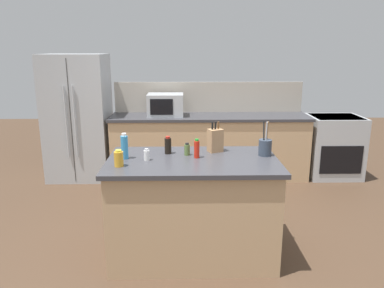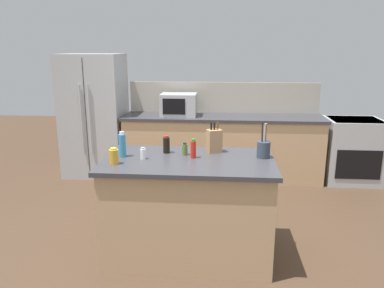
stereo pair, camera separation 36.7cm
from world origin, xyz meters
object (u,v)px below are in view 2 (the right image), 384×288
object	(u,v)px
range_oven	(352,150)
microwave	(179,105)
refrigerator	(95,115)
knife_block	(214,141)
utensil_crock	(264,149)
honey_jar	(114,156)
hot_sauce_bottle	(193,149)
salt_shaker	(143,154)
dish_soap_bottle	(122,145)
spice_jar_oregano	(185,149)
soy_sauce_bottle	(166,145)

from	to	relation	value
range_oven	microwave	xyz separation A→B (m)	(-2.52, 0.00, 0.63)
refrigerator	knife_block	size ratio (longest dim) A/B	6.28
utensil_crock	honey_jar	distance (m)	1.33
hot_sauce_bottle	salt_shaker	world-z (taller)	hot_sauce_bottle
knife_block	dish_soap_bottle	xyz separation A→B (m)	(-0.83, -0.22, -0.00)
knife_block	hot_sauce_bottle	xyz separation A→B (m)	(-0.18, -0.21, -0.03)
honey_jar	refrigerator	bearing A→B (deg)	112.52
knife_block	utensil_crock	size ratio (longest dim) A/B	0.91
microwave	utensil_crock	bearing A→B (deg)	-64.01
spice_jar_oregano	honey_jar	size ratio (longest dim) A/B	0.82
hot_sauce_bottle	soy_sauce_bottle	size ratio (longest dim) A/B	1.06
dish_soap_bottle	salt_shaker	xyz separation A→B (m)	(0.20, -0.05, -0.06)
utensil_crock	hot_sauce_bottle	bearing A→B (deg)	-174.28
utensil_crock	dish_soap_bottle	bearing A→B (deg)	-176.54
hot_sauce_bottle	honey_jar	size ratio (longest dim) A/B	1.23
knife_block	microwave	bearing A→B (deg)	82.16
microwave	honey_jar	xyz separation A→B (m)	(-0.28, -2.39, -0.09)
microwave	dish_soap_bottle	world-z (taller)	microwave
soy_sauce_bottle	hot_sauce_bottle	bearing A→B (deg)	-28.33
refrigerator	dish_soap_bottle	world-z (taller)	refrigerator
microwave	salt_shaker	bearing A→B (deg)	-91.56
salt_shaker	dish_soap_bottle	bearing A→B (deg)	164.80
microwave	salt_shaker	world-z (taller)	microwave
hot_sauce_bottle	soy_sauce_bottle	xyz separation A→B (m)	(-0.27, 0.14, -0.00)
range_oven	utensil_crock	xyz separation A→B (m)	(-1.50, -2.09, 0.56)
range_oven	microwave	world-z (taller)	microwave
refrigerator	microwave	bearing A→B (deg)	-2.28
salt_shaker	honey_jar	world-z (taller)	honey_jar
range_oven	dish_soap_bottle	bearing A→B (deg)	-142.12
dish_soap_bottle	hot_sauce_bottle	bearing A→B (deg)	1.23
knife_block	range_oven	bearing A→B (deg)	20.78
refrigerator	knife_block	world-z (taller)	refrigerator
utensil_crock	soy_sauce_bottle	size ratio (longest dim) A/B	1.92
knife_block	salt_shaker	bearing A→B (deg)	179.44
refrigerator	microwave	size ratio (longest dim) A/B	3.53
hot_sauce_bottle	range_oven	bearing A→B (deg)	45.20
knife_block	salt_shaker	distance (m)	0.69
knife_block	utensil_crock	bearing A→B (deg)	-41.60
knife_block	utensil_crock	distance (m)	0.47
utensil_crock	dish_soap_bottle	world-z (taller)	utensil_crock
range_oven	salt_shaker	bearing A→B (deg)	-139.31
soy_sauce_bottle	honey_jar	bearing A→B (deg)	-136.26
range_oven	microwave	size ratio (longest dim) A/B	1.78
spice_jar_oregano	dish_soap_bottle	bearing A→B (deg)	-169.60
utensil_crock	soy_sauce_bottle	bearing A→B (deg)	174.92
refrigerator	hot_sauce_bottle	size ratio (longest dim) A/B	10.34
refrigerator	hot_sauce_bottle	distance (m)	2.77
honey_jar	soy_sauce_bottle	distance (m)	0.55
refrigerator	dish_soap_bottle	distance (m)	2.45
refrigerator	hot_sauce_bottle	world-z (taller)	refrigerator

